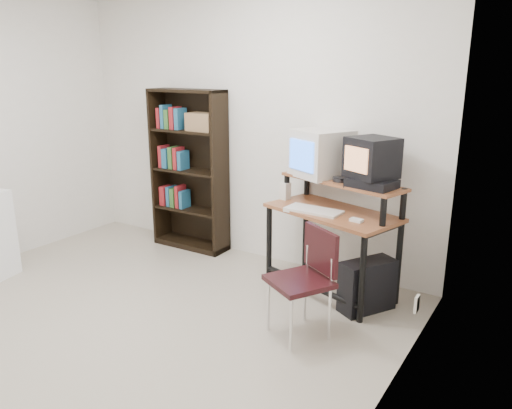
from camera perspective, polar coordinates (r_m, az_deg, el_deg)
The scene contains 16 objects.
floor at distance 3.96m, azimuth -17.66°, elevation -14.12°, with size 4.00×4.00×0.01m, color #BCB09C.
back_wall at distance 4.99m, azimuth -1.14°, elevation 8.60°, with size 4.00×0.01×2.60m, color white.
right_wall at distance 2.34m, azimuth 12.94°, elevation -0.02°, with size 0.01×4.00×2.60m, color white.
computer_desk at distance 4.27m, azimuth 8.83°, elevation -1.38°, with size 1.23×0.85×0.98m.
crt_monitor at distance 4.40m, azimuth 7.48°, elevation 5.84°, with size 0.57×0.57×0.41m.
vcr at distance 4.04m, azimuth 13.09°, elevation 2.32°, with size 0.36×0.26×0.08m, color black.
crt_tv at distance 4.06m, azimuth 13.10°, elevation 5.25°, with size 0.45×0.44×0.32m.
cd_spindle at distance 4.19m, azimuth 9.55°, elevation 2.77°, with size 0.12×0.12×0.05m, color #26262B.
keyboard at distance 4.19m, azimuth 6.59°, elevation -0.76°, with size 0.47×0.21×0.04m, color silver.
mousepad at distance 3.99m, azimuth 11.37°, elevation -2.05°, with size 0.22×0.18×0.01m, color black.
mouse at distance 3.97m, azimuth 11.40°, elevation -1.82°, with size 0.10×0.06×0.03m, color white.
desk_speaker at distance 4.53m, azimuth 3.34°, elevation 1.47°, with size 0.08×0.07×0.17m, color silver.
pc_tower at distance 4.14m, azimuth 12.59°, elevation -9.03°, with size 0.20×0.45×0.42m, color black.
school_chair at distance 3.62m, azimuth 5.87°, elevation -7.65°, with size 0.54×0.54×0.80m.
bookshelf at distance 5.31m, azimuth -7.53°, elevation 4.16°, with size 0.84×0.29×1.68m.
wall_outlet at distance 3.74m, azimuth 17.90°, elevation -10.76°, with size 0.02×0.08×0.12m, color beige.
Camera 1 is at (2.73, -2.14, 1.92)m, focal length 35.00 mm.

